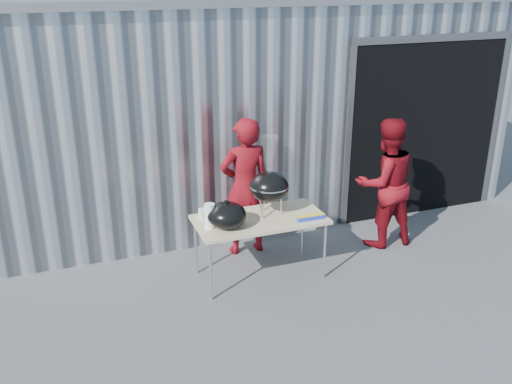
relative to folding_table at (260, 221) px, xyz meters
name	(u,v)px	position (x,y,z in m)	size (l,w,h in m)	color
ground	(247,313)	(-0.41, -0.71, -0.71)	(80.00, 80.00, 0.00)	#434345
building	(208,86)	(0.51, 3.87, 0.83)	(8.20, 6.20, 3.10)	silver
folding_table	(260,221)	(0.00, 0.00, 0.00)	(1.50, 0.75, 0.75)	tan
kettle_grill	(269,181)	(0.14, 0.07, 0.46)	(0.46, 0.46, 0.94)	black
grill_lid	(227,215)	(-0.43, -0.10, 0.18)	(0.44, 0.44, 0.32)	black
paper_towels	(210,216)	(-0.61, -0.05, 0.18)	(0.12, 0.12, 0.28)	white
white_tub	(208,214)	(-0.55, 0.22, 0.09)	(0.20, 0.15, 0.10)	white
foil_box	(311,217)	(0.53, -0.25, 0.07)	(0.32, 0.06, 0.06)	#1C31BB
person_cook	(245,187)	(0.06, 0.67, 0.18)	(0.65, 0.42, 1.77)	maroon
person_bystander	(385,183)	(1.82, 0.26, 0.14)	(0.83, 0.65, 1.70)	maroon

